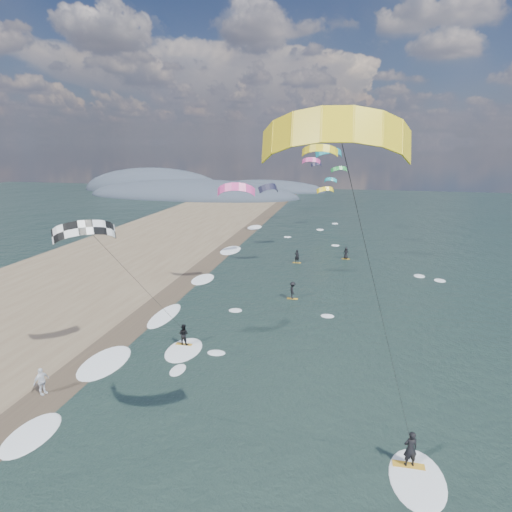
# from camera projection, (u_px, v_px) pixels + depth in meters

# --- Properties ---
(ground) EXTENTS (260.00, 260.00, 0.00)m
(ground) POSITION_uv_depth(u_px,v_px,m) (226.00, 439.00, 22.99)
(ground) COLOR black
(ground) RESTS_ON ground
(wet_sand_strip) EXTENTS (3.00, 240.00, 0.00)m
(wet_sand_strip) POSITION_uv_depth(u_px,v_px,m) (120.00, 337.00, 34.93)
(wet_sand_strip) COLOR #382D23
(wet_sand_strip) RESTS_ON ground
(coastal_hills) EXTENTS (80.00, 41.00, 15.00)m
(coastal_hills) POSITION_uv_depth(u_px,v_px,m) (186.00, 193.00, 134.13)
(coastal_hills) COLOR #3D4756
(coastal_hills) RESTS_ON ground
(kitesurfer_near_a) EXTENTS (7.96, 8.48, 16.83)m
(kitesurfer_near_a) POSITION_uv_depth(u_px,v_px,m) (358.00, 217.00, 13.60)
(kitesurfer_near_a) COLOR #C18D22
(kitesurfer_near_a) RESTS_ON ground
(kitesurfer_near_b) EXTENTS (7.05, 9.13, 11.64)m
(kitesurfer_near_b) POSITION_uv_depth(u_px,v_px,m) (121.00, 270.00, 28.21)
(kitesurfer_near_b) COLOR #C18D22
(kitesurfer_near_b) RESTS_ON ground
(far_kitesurfers) EXTENTS (7.39, 17.89, 1.82)m
(far_kitesurfers) POSITION_uv_depth(u_px,v_px,m) (310.00, 272.00, 49.65)
(far_kitesurfers) COLOR #C18D22
(far_kitesurfers) RESTS_ON ground
(bg_kite_field) EXTENTS (12.47, 68.10, 10.16)m
(bg_kite_field) POSITION_uv_depth(u_px,v_px,m) (315.00, 167.00, 68.40)
(bg_kite_field) COLOR teal
(bg_kite_field) RESTS_ON ground
(shoreline_surf) EXTENTS (2.40, 79.40, 0.11)m
(shoreline_surf) POSITION_uv_depth(u_px,v_px,m) (158.00, 316.00, 39.16)
(shoreline_surf) COLOR white
(shoreline_surf) RESTS_ON ground
(beach_walker) EXTENTS (0.69, 1.13, 1.80)m
(beach_walker) POSITION_uv_depth(u_px,v_px,m) (41.00, 381.00, 26.83)
(beach_walker) COLOR silver
(beach_walker) RESTS_ON ground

